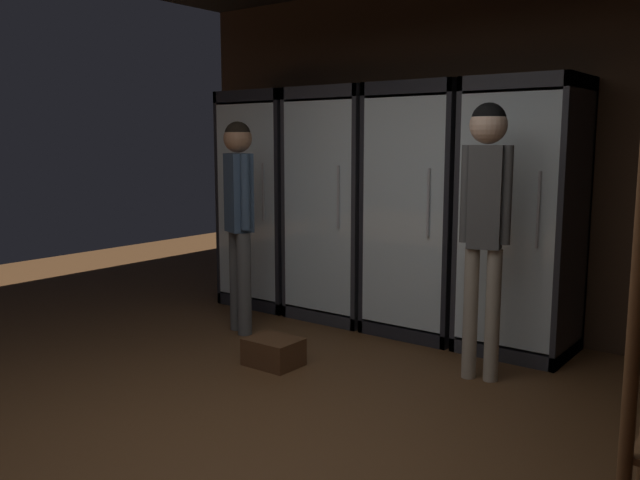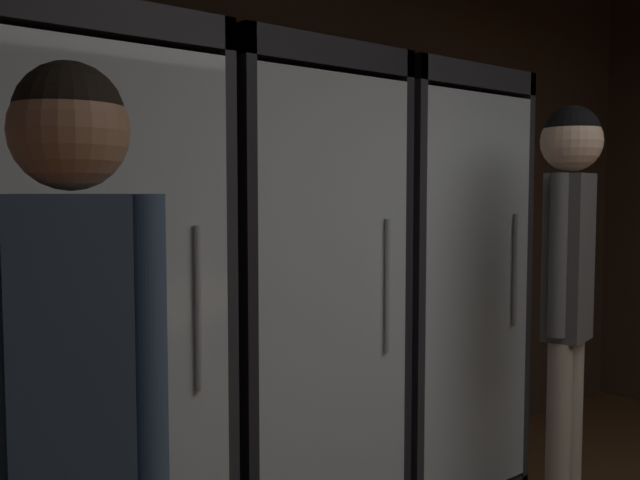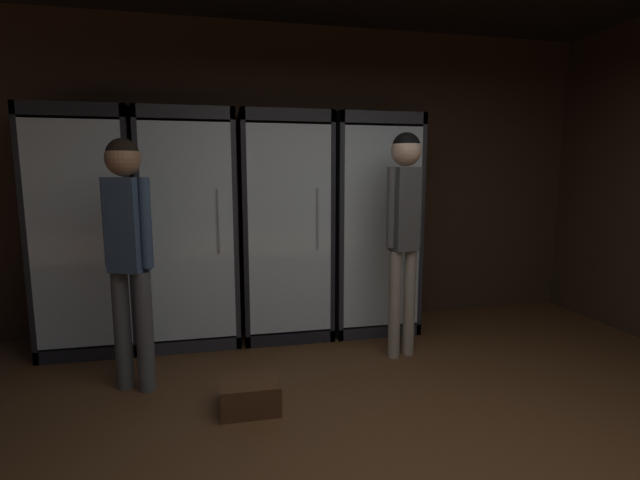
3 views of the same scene
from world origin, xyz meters
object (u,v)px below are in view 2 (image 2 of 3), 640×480
object	(u,v)px
cooler_left	(76,338)
shopper_far	(569,261)
cooler_center	(277,311)
cooler_right	(416,293)
shopper_near	(76,401)

from	to	relation	value
cooler_left	shopper_far	world-z (taller)	cooler_left
cooler_center	cooler_right	xyz separation A→B (m)	(0.80, -0.00, -0.00)
cooler_left	shopper_far	bearing A→B (deg)	-25.16
cooler_right	shopper_near	distance (m)	2.15
shopper_near	shopper_far	world-z (taller)	shopper_far
shopper_near	cooler_center	bearing A→B (deg)	38.90
cooler_right	shopper_far	xyz separation A→B (m)	(0.03, -0.76, 0.20)
cooler_left	cooler_right	distance (m)	1.60
cooler_center	shopper_near	world-z (taller)	cooler_center
cooler_right	cooler_left	bearing A→B (deg)	179.94
cooler_right	shopper_near	bearing A→B (deg)	-154.65
cooler_right	shopper_near	xyz separation A→B (m)	(-1.94, -0.92, 0.07)
cooler_right	shopper_far	distance (m)	0.79
shopper_near	shopper_far	bearing A→B (deg)	4.55
cooler_left	shopper_near	distance (m)	0.99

